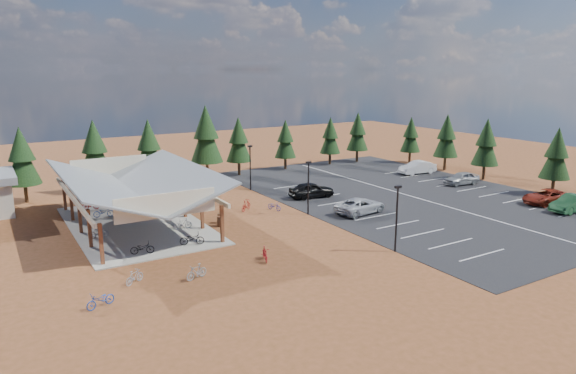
{
  "coord_description": "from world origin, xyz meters",
  "views": [
    {
      "loc": [
        -21.06,
        -37.32,
        13.5
      ],
      "look_at": [
        4.01,
        4.07,
        2.4
      ],
      "focal_mm": 32.0,
      "sensor_mm": 36.0,
      "label": 1
    }
  ],
  "objects": [
    {
      "name": "ground",
      "position": [
        0.0,
        0.0,
        0.0
      ],
      "size": [
        140.0,
        140.0,
        0.0
      ],
      "primitive_type": "plane",
      "color": "#5C3418",
      "rests_on": "ground"
    },
    {
      "name": "asphalt_lot",
      "position": [
        18.5,
        3.0,
        0.02
      ],
      "size": [
        27.0,
        44.0,
        0.04
      ],
      "primitive_type": "cube",
      "color": "black",
      "rests_on": "ground"
    },
    {
      "name": "concrete_pad",
      "position": [
        -10.0,
        7.0,
        0.05
      ],
      "size": [
        10.6,
        18.6,
        0.1
      ],
      "primitive_type": "cube",
      "color": "gray",
      "rests_on": "ground"
    },
    {
      "name": "bike_pavilion",
      "position": [
        -10.0,
        7.0,
        3.82
      ],
      "size": [
        11.65,
        19.4,
        4.97
      ],
      "color": "brown",
      "rests_on": "concrete_pad"
    },
    {
      "name": "lamp_post_0",
      "position": [
        5.0,
        -10.0,
        2.98
      ],
      "size": [
        0.5,
        0.25,
        5.14
      ],
      "color": "black",
      "rests_on": "ground"
    },
    {
      "name": "lamp_post_1",
      "position": [
        5.0,
        2.0,
        2.98
      ],
      "size": [
        0.5,
        0.25,
        5.14
      ],
      "color": "black",
      "rests_on": "ground"
    },
    {
      "name": "lamp_post_2",
      "position": [
        5.0,
        14.0,
        2.98
      ],
      "size": [
        0.5,
        0.25,
        5.14
      ],
      "color": "black",
      "rests_on": "ground"
    },
    {
      "name": "trash_bin_0",
      "position": [
        -3.72,
        2.81,
        0.45
      ],
      "size": [
        0.6,
        0.6,
        0.9
      ],
      "primitive_type": "cylinder",
      "color": "#482B19",
      "rests_on": "ground"
    },
    {
      "name": "trash_bin_1",
      "position": [
        -3.27,
        3.7,
        0.45
      ],
      "size": [
        0.6,
        0.6,
        0.9
      ],
      "primitive_type": "cylinder",
      "color": "#482B19",
      "rests_on": "ground"
    },
    {
      "name": "pine_1",
      "position": [
        -17.55,
        21.09,
        4.82
      ],
      "size": [
        3.39,
        3.39,
        7.89
      ],
      "color": "#382314",
      "rests_on": "ground"
    },
    {
      "name": "pine_2",
      "position": [
        -10.34,
        21.51,
        5.02
      ],
      "size": [
        3.53,
        3.53,
        8.22
      ],
      "color": "#382314",
      "rests_on": "ground"
    },
    {
      "name": "pine_3",
      "position": [
        -4.44,
        21.07,
        4.9
      ],
      "size": [
        3.44,
        3.44,
        8.02
      ],
      "color": "#382314",
      "rests_on": "ground"
    },
    {
      "name": "pine_4",
      "position": [
        2.91,
        21.74,
        5.7
      ],
      "size": [
        4.01,
        4.01,
        9.33
      ],
      "color": "#382314",
      "rests_on": "ground"
    },
    {
      "name": "pine_5",
      "position": [
        7.59,
        22.31,
        4.65
      ],
      "size": [
        3.27,
        3.27,
        7.62
      ],
      "color": "#382314",
      "rests_on": "ground"
    },
    {
      "name": "pine_6",
      "position": [
        14.87,
        22.69,
        4.19
      ],
      "size": [
        2.95,
        2.95,
        6.87
      ],
      "color": "#382314",
      "rests_on": "ground"
    },
    {
      "name": "pine_7",
      "position": [
        22.29,
        22.49,
        4.21
      ],
      "size": [
        2.96,
        2.96,
        6.9
      ],
      "color": "#382314",
      "rests_on": "ground"
    },
    {
      "name": "pine_8",
      "position": [
        27.02,
        22.14,
        4.52
      ],
      "size": [
        3.18,
        3.18,
        7.41
      ],
      "color": "#382314",
      "rests_on": "ground"
    },
    {
      "name": "pine_10",
      "position": [
        32.64,
        -5.24,
        4.55
      ],
      "size": [
        3.2,
        3.2,
        7.46
      ],
      "color": "#382314",
      "rests_on": "ground"
    },
    {
      "name": "pine_11",
      "position": [
        32.7,
        3.96,
        4.68
      ],
      "size": [
        3.29,
        3.29,
        7.67
      ],
      "color": "#382314",
      "rests_on": "ground"
    },
    {
      "name": "pine_12",
      "position": [
        33.38,
        10.9,
        4.69
      ],
      "size": [
        3.3,
        3.3,
        7.68
      ],
      "color": "#382314",
      "rests_on": "ground"
    },
    {
      "name": "pine_13",
      "position": [
        33.34,
        17.61,
        4.14
      ],
      "size": [
        2.91,
        2.91,
        6.78
      ],
      "color": "#382314",
      "rests_on": "ground"
    },
    {
      "name": "bike_0",
      "position": [
        -11.62,
        -0.8,
        0.56
      ],
      "size": [
        1.84,
        1.08,
        0.91
      ],
      "primitive_type": "imported",
      "rotation": [
        0.0,
        0.0,
        1.28
      ],
      "color": "black",
      "rests_on": "concrete_pad"
    },
    {
      "name": "bike_1",
      "position": [
        -13.64,
        4.7,
        0.57
      ],
      "size": [
        1.6,
        0.67,
        0.94
      ],
      "primitive_type": "imported",
      "rotation": [
        0.0,
        0.0,
        1.42
      ],
      "color": "gray",
      "rests_on": "concrete_pad"
    },
    {
      "name": "bike_2",
      "position": [
        -11.94,
        10.87,
        0.58
      ],
      "size": [
        1.9,
        0.97,
        0.95
      ],
      "primitive_type": "imported",
      "rotation": [
        0.0,
        0.0,
        1.38
      ],
      "color": "#254495",
      "rests_on": "concrete_pad"
    },
    {
      "name": "bike_3",
      "position": [
        -12.46,
        14.19,
        0.59
      ],
      "size": [
        1.7,
        0.76,
        0.99
      ],
      "primitive_type": "imported",
      "rotation": [
        0.0,
        0.0,
        1.39
      ],
      "color": "maroon",
      "rests_on": "concrete_pad"
    },
    {
      "name": "bike_4",
      "position": [
        -7.73,
        -0.8,
        0.6
      ],
      "size": [
        2.01,
        1.27,
        1.0
      ],
      "primitive_type": "imported",
      "rotation": [
        0.0,
        0.0,
        1.22
      ],
      "color": "black",
      "rests_on": "concrete_pad"
    },
    {
      "name": "bike_5",
      "position": [
        -6.91,
        3.49,
        0.57
      ],
      "size": [
        1.58,
        0.47,
        0.95
      ],
      "primitive_type": "imported",
      "rotation": [
        0.0,
        0.0,
        1.55
      ],
      "color": "#97999F",
      "rests_on": "concrete_pad"
    },
    {
      "name": "bike_6",
      "position": [
        -6.41,
        9.32,
        0.57
      ],
      "size": [
        1.87,
        0.93,
        0.94
      ],
      "primitive_type": "imported",
      "rotation": [
        0.0,
        0.0,
        1.75
      ],
      "color": "navy",
      "rests_on": "concrete_pad"
    },
    {
      "name": "bike_7",
      "position": [
        -6.75,
        11.64,
        0.61
      ],
      "size": [
        1.71,
        0.49,
        1.03
      ],
      "primitive_type": "imported",
      "rotation": [
        0.0,
        0.0,
        1.58
      ],
      "color": "maroon",
      "rests_on": "concrete_pad"
    },
    {
      "name": "bike_9",
      "position": [
        -13.52,
        -5.75,
        0.47
      ],
      "size": [
        1.55,
        1.19,
        0.93
      ],
      "primitive_type": "imported",
      "rotation": [
        0.0,
        0.0,
        2.13
      ],
      "color": "gray",
      "rests_on": "ground"
    },
    {
      "name": "bike_10",
      "position": [
        -16.12,
        -8.14,
        0.47
      ],
      "size": [
        1.88,
        1.18,
        0.93
      ],
      "primitive_type": "imported",
      "rotation": [
        0.0,
        0.0,
        5.05
      ],
      "color": "#153999",
      "rests_on": "ground"
    },
    {
      "name": "bike_11",
      "position": [
        -4.36,
        -6.54,
        0.52
      ],
      "size": [
        1.02,
        1.79,
        1.03
      ],
      "primitive_type": "imported",
      "rotation": [
        0.0,
        0.0,
        -0.33
      ],
      "color": "maroon",
      "rests_on": "ground"
    },
    {
      "name": "bike_13",
      "position": [
        -9.81,
        -7.1,
        0.5
      ],
      "size": [
        1.73,
        0.97,
        1.0
      ],
      "primitive_type": "imported",
      "rotation": [
        0.0,
        0.0,
        5.03
      ],
      "color": "gray",
      "rests_on": "ground"
    },
    {
      "name": "bike_14",
      "position": [
        3.0,
        5.0,
        0.43
      ],
      "size": [
        1.06,
        1.74,
        0.86
      ],
      "primitive_type": "imported",
      "rotation": [
        0.0,
        0.0,
        0.32
      ],
      "color": "navy",
      "rests_on": "ground"
    },
    {
      "name": "bike_15",
      "position": [
        0.56,
        6.3,
        0.55
      ],
      "size": [
        1.76,
        1.51,
        1.09
      ],
      "primitive_type": "imported",
      "rotation": [
        0.0,
        0.0,
        2.22
      ],
      "color": "maroon",
      "rests_on": "ground"
    },
    {
      "name": "car_2",
      "position": [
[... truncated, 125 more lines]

